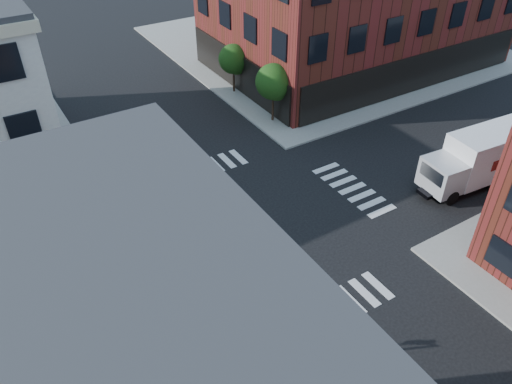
% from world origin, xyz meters
% --- Properties ---
extents(ground, '(120.00, 120.00, 0.00)m').
position_xyz_m(ground, '(0.00, 0.00, 0.00)').
color(ground, black).
rests_on(ground, ground).
extents(sidewalk_ne, '(30.00, 30.00, 0.15)m').
position_xyz_m(sidewalk_ne, '(21.00, 21.00, 0.07)').
color(sidewalk_ne, gray).
rests_on(sidewalk_ne, ground).
extents(tree_near, '(2.69, 2.69, 4.49)m').
position_xyz_m(tree_near, '(7.56, 9.98, 3.16)').
color(tree_near, black).
rests_on(tree_near, ground).
extents(tree_far, '(2.43, 2.43, 4.07)m').
position_xyz_m(tree_far, '(7.56, 15.98, 2.87)').
color(tree_far, black).
rests_on(tree_far, ground).
extents(signal_pole, '(1.29, 1.24, 4.60)m').
position_xyz_m(signal_pole, '(-6.72, -6.68, 2.86)').
color(signal_pole, black).
rests_on(signal_pole, ground).
extents(box_truck, '(8.01, 3.00, 3.56)m').
position_xyz_m(box_truck, '(14.09, -3.54, 1.85)').
color(box_truck, white).
rests_on(box_truck, ground).
extents(traffic_cone, '(0.46, 0.46, 0.65)m').
position_xyz_m(traffic_cone, '(-5.70, -3.13, 0.32)').
color(traffic_cone, '#D05B09').
rests_on(traffic_cone, ground).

